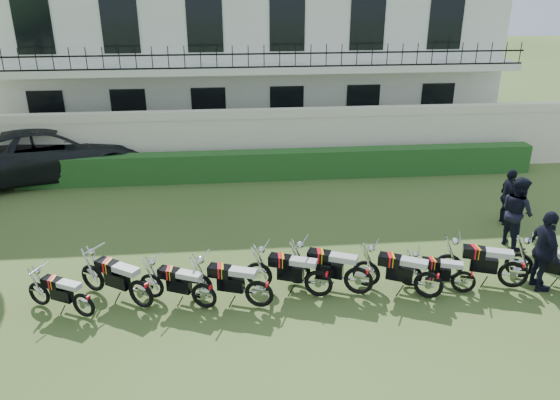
{
  "coord_description": "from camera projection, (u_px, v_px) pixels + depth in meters",
  "views": [
    {
      "loc": [
        -0.74,
        -10.78,
        6.78
      ],
      "look_at": [
        0.51,
        2.37,
        1.21
      ],
      "focal_mm": 35.0,
      "sensor_mm": 36.0,
      "label": 1
    }
  ],
  "objects": [
    {
      "name": "motorcycle_1",
      "position": [
        140.0,
        287.0,
        11.66
      ],
      "size": [
        1.79,
        1.23,
        1.13
      ],
      "rotation": [
        0.0,
        0.0,
        0.99
      ],
      "color": "black",
      "rests_on": "ground"
    },
    {
      "name": "motorcycle_0",
      "position": [
        83.0,
        300.0,
        11.38
      ],
      "size": [
        1.6,
        0.9,
        0.96
      ],
      "rotation": [
        0.0,
        0.0,
        1.1
      ],
      "color": "black",
      "rests_on": "ground"
    },
    {
      "name": "motorcycle_2",
      "position": [
        204.0,
        290.0,
        11.66
      ],
      "size": [
        1.75,
        0.9,
        1.02
      ],
      "rotation": [
        0.0,
        0.0,
        1.15
      ],
      "color": "black",
      "rests_on": "ground"
    },
    {
      "name": "perimeter_wall",
      "position": [
        251.0,
        141.0,
        19.47
      ],
      "size": [
        30.0,
        0.35,
        2.3
      ],
      "color": "#EDE4C8",
      "rests_on": "ground"
    },
    {
      "name": "motorcycle_4",
      "position": [
        319.0,
        277.0,
        12.07
      ],
      "size": [
        1.95,
        0.91,
        1.11
      ],
      "rotation": [
        0.0,
        0.0,
        1.21
      ],
      "color": "black",
      "rests_on": "ground"
    },
    {
      "name": "officer_4",
      "position": [
        517.0,
        212.0,
        14.24
      ],
      "size": [
        0.89,
        1.06,
        1.92
      ],
      "primitive_type": "imported",
      "rotation": [
        0.0,
        0.0,
        1.76
      ],
      "color": "black",
      "rests_on": "ground"
    },
    {
      "name": "motorcycle_7",
      "position": [
        464.0,
        277.0,
        12.25
      ],
      "size": [
        1.65,
        0.73,
        0.93
      ],
      "rotation": [
        0.0,
        0.0,
        1.24
      ],
      "color": "black",
      "rests_on": "ground"
    },
    {
      "name": "motorcycle_8",
      "position": [
        514.0,
        268.0,
        12.4
      ],
      "size": [
        2.0,
        0.91,
        1.14
      ],
      "rotation": [
        0.0,
        0.0,
        1.22
      ],
      "color": "black",
      "rests_on": "ground"
    },
    {
      "name": "officer_5",
      "position": [
        508.0,
        197.0,
        15.51
      ],
      "size": [
        0.54,
        1.02,
        1.66
      ],
      "primitive_type": "imported",
      "rotation": [
        0.0,
        0.0,
        1.42
      ],
      "color": "black",
      "rests_on": "ground"
    },
    {
      "name": "suv",
      "position": [
        53.0,
        151.0,
        19.17
      ],
      "size": [
        7.23,
        4.72,
        1.85
      ],
      "primitive_type": "imported",
      "rotation": [
        0.0,
        0.0,
        1.84
      ],
      "color": "black",
      "rests_on": "ground"
    },
    {
      "name": "ground",
      "position": [
        268.0,
        289.0,
        12.59
      ],
      "size": [
        100.0,
        100.0,
        0.0
      ],
      "primitive_type": "plane",
      "color": "#3A5321",
      "rests_on": "ground"
    },
    {
      "name": "motorcycle_3",
      "position": [
        259.0,
        288.0,
        11.68
      ],
      "size": [
        1.95,
        0.86,
        1.1
      ],
      "rotation": [
        0.0,
        0.0,
        1.24
      ],
      "color": "black",
      "rests_on": "ground"
    },
    {
      "name": "building",
      "position": [
        243.0,
        46.0,
        23.95
      ],
      "size": [
        20.4,
        9.6,
        7.4
      ],
      "color": "silver",
      "rests_on": "ground"
    },
    {
      "name": "motorcycle_5",
      "position": [
        359.0,
        274.0,
        12.15
      ],
      "size": [
        2.0,
        1.0,
        1.16
      ],
      "rotation": [
        0.0,
        0.0,
        1.17
      ],
      "color": "black",
      "rests_on": "ground"
    },
    {
      "name": "motorcycle_6",
      "position": [
        429.0,
        279.0,
        12.01
      ],
      "size": [
        1.88,
        1.03,
        1.12
      ],
      "rotation": [
        0.0,
        0.0,
        1.11
      ],
      "color": "black",
      "rests_on": "ground"
    },
    {
      "name": "officer_2",
      "position": [
        544.0,
        251.0,
        12.24
      ],
      "size": [
        0.53,
        1.15,
        1.93
      ],
      "primitive_type": "imported",
      "rotation": [
        0.0,
        0.0,
        1.52
      ],
      "color": "black",
      "rests_on": "ground"
    },
    {
      "name": "hedge",
      "position": [
        281.0,
        165.0,
        19.09
      ],
      "size": [
        18.0,
        0.6,
        1.0
      ],
      "primitive_type": "cube",
      "color": "#19481B",
      "rests_on": "ground"
    }
  ]
}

